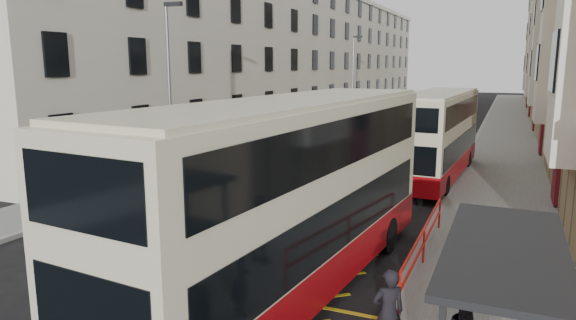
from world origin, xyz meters
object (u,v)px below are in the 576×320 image
at_px(double_decker_rear, 436,135).
at_px(bus_shelter, 513,304).
at_px(car_red, 466,103).
at_px(pedestrian_near, 388,313).
at_px(double_decker_front, 291,197).
at_px(white_van, 358,114).
at_px(street_lamp_near, 170,81).
at_px(car_dark, 406,99).
at_px(pedestrian_far, 481,268).
at_px(street_lamp_far, 354,72).
at_px(car_silver, 386,107).

bearing_deg(double_decker_rear, bus_shelter, -76.01).
bearing_deg(bus_shelter, car_red, 95.10).
height_order(bus_shelter, double_decker_rear, double_decker_rear).
distance_m(bus_shelter, pedestrian_near, 2.66).
height_order(bus_shelter, car_red, bus_shelter).
bearing_deg(car_red, double_decker_front, 82.15).
height_order(white_van, car_red, car_red).
distance_m(street_lamp_near, double_decker_rear, 12.69).
distance_m(double_decker_rear, white_van, 25.02).
relative_size(bus_shelter, white_van, 0.84).
xyz_separation_m(bus_shelter, double_decker_rear, (-3.34, 17.47, -0.03)).
bearing_deg(car_red, double_decker_rear, 84.28).
xyz_separation_m(bus_shelter, double_decker_front, (-4.77, 3.36, 0.23)).
bearing_deg(white_van, car_dark, 84.54).
height_order(pedestrian_far, white_van, pedestrian_far).
distance_m(street_lamp_far, car_red, 19.66).
bearing_deg(pedestrian_far, white_van, -57.45).
xyz_separation_m(double_decker_rear, car_silver, (-9.86, 33.40, -1.47)).
xyz_separation_m(pedestrian_near, car_dark, (-11.55, 62.98, -0.34)).
distance_m(street_lamp_far, pedestrian_near, 43.15).
height_order(double_decker_rear, pedestrian_far, double_decker_rear).
relative_size(bus_shelter, double_decker_rear, 0.40).
bearing_deg(street_lamp_near, car_dark, 88.73).
relative_size(double_decker_rear, car_red, 2.14).
distance_m(bus_shelter, car_red, 59.45).
height_order(street_lamp_far, car_silver, street_lamp_far).
relative_size(street_lamp_near, white_van, 1.59).
distance_m(street_lamp_far, white_van, 4.61).
xyz_separation_m(pedestrian_near, white_van, (-11.55, 38.96, -0.28)).
bearing_deg(pedestrian_far, car_red, -72.21).
bearing_deg(bus_shelter, pedestrian_far, 98.07).
bearing_deg(street_lamp_far, pedestrian_far, -69.83).
xyz_separation_m(street_lamp_far, double_decker_rear, (11.35, -24.92, -2.52)).
bearing_deg(car_red, pedestrian_near, 84.88).
bearing_deg(car_red, bus_shelter, 86.72).
height_order(bus_shelter, street_lamp_far, street_lamp_far).
xyz_separation_m(bus_shelter, car_dark, (-13.54, 64.30, -1.49)).
relative_size(bus_shelter, pedestrian_far, 2.25).
bearing_deg(white_van, street_lamp_far, 113.07).
bearing_deg(car_dark, double_decker_rear, -78.09).
xyz_separation_m(white_van, car_silver, (0.34, 10.60, -0.05)).
relative_size(car_silver, car_red, 0.77).
xyz_separation_m(double_decker_rear, car_dark, (-10.20, 46.83, -1.47)).
height_order(bus_shelter, car_silver, bus_shelter).
bearing_deg(bus_shelter, car_dark, 101.89).
relative_size(street_lamp_near, car_silver, 2.11).
xyz_separation_m(double_decker_front, pedestrian_far, (4.22, 0.53, -1.27)).
xyz_separation_m(street_lamp_near, pedestrian_near, (12.70, -11.07, -3.65)).
height_order(street_lamp_far, white_van, street_lamp_far).
xyz_separation_m(car_silver, car_dark, (-0.34, 13.43, -0.00)).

